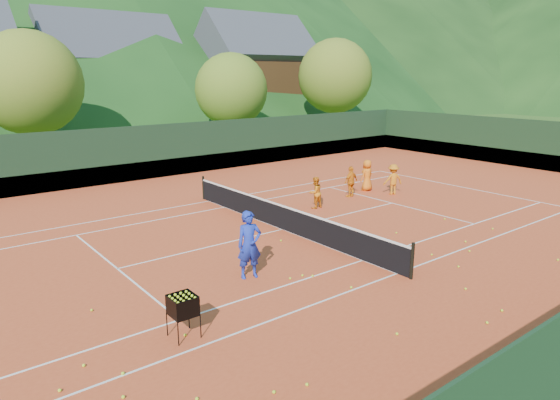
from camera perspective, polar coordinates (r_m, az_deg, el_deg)
ground at (r=18.99m, az=0.29°, el=-3.43°), size 400.00×400.00×0.00m
clay_court at (r=18.99m, az=0.29°, el=-3.40°), size 40.00×24.00×0.02m
coach at (r=14.36m, az=-3.53°, el=-5.13°), size 0.82×0.64×1.99m
student_a at (r=21.86m, az=4.04°, el=0.86°), size 0.70×0.56×1.39m
student_b at (r=24.03m, az=8.11°, el=2.09°), size 0.90×0.43×1.48m
student_c at (r=25.45m, az=9.92°, el=2.80°), size 0.81×0.56×1.57m
student_d at (r=24.89m, az=12.79°, el=2.31°), size 1.10×0.87×1.49m
tennis_ball_0 at (r=9.89m, az=-0.69°, el=-21.09°), size 0.07×0.07×0.07m
tennis_ball_1 at (r=19.19m, az=5.18°, el=-3.13°), size 0.07×0.07×0.07m
tennis_ball_2 at (r=14.08m, az=8.14°, el=-9.86°), size 0.07×0.07×0.07m
tennis_ball_3 at (r=16.29m, az=19.72°, el=-7.18°), size 0.07×0.07×0.07m
tennis_ball_4 at (r=14.71m, az=3.75°, el=-8.64°), size 0.07×0.07×0.07m
tennis_ball_5 at (r=10.74m, az=-23.87°, el=-19.27°), size 0.07×0.07×0.07m
tennis_ball_6 at (r=10.18m, az=-17.48°, el=-20.68°), size 0.07×0.07×0.07m
tennis_ball_7 at (r=18.70m, az=20.45°, el=-4.47°), size 0.07×0.07×0.07m
tennis_ball_8 at (r=14.73m, az=2.57°, el=-8.60°), size 0.07×0.07×0.07m
tennis_ball_9 at (r=14.51m, az=1.17°, el=-8.95°), size 0.07×0.07×0.07m
tennis_ball_10 at (r=17.63m, az=0.11°, el=-4.66°), size 0.07×0.07×0.07m
tennis_ball_11 at (r=10.09m, az=3.10°, el=-20.31°), size 0.07×0.07×0.07m
tennis_ball_12 at (r=17.78m, az=20.84°, el=-5.47°), size 0.07×0.07×0.07m
tennis_ball_13 at (r=11.98m, az=13.22°, el=-14.67°), size 0.07×0.07×0.07m
tennis_ball_14 at (r=20.58m, az=23.13°, el=-3.05°), size 0.07×0.07×0.07m
tennis_ball_15 at (r=13.55m, az=-20.73°, el=-11.69°), size 0.07×0.07×0.07m
tennis_ball_16 at (r=21.26m, az=18.31°, el=-2.08°), size 0.07×0.07×0.07m
tennis_ball_17 at (r=13.09m, az=22.59°, el=-12.82°), size 0.07×0.07×0.07m
tennis_ball_18 at (r=11.84m, az=-10.79°, el=-14.92°), size 0.07×0.07×0.07m
tennis_ball_19 at (r=13.85m, az=24.03°, el=-11.46°), size 0.07×0.07×0.07m
tennis_ball_20 at (r=18.97m, az=13.16°, el=-3.67°), size 0.07×0.07×0.07m
tennis_ball_21 at (r=11.32m, az=-21.52°, el=-17.18°), size 0.07×0.07×0.07m
tennis_ball_22 at (r=10.83m, az=-17.52°, el=-18.37°), size 0.07×0.07×0.07m
tennis_ball_23 at (r=16.66m, az=14.01°, el=-6.25°), size 0.07×0.07×0.07m
tennis_ball_24 at (r=9.84m, az=-9.48°, el=-21.51°), size 0.07×0.07×0.07m
tennis_ball_25 at (r=14.76m, az=20.45°, el=-9.48°), size 0.07×0.07×0.07m
tennis_ball_26 at (r=18.15m, az=29.17°, el=-5.99°), size 0.07×0.07×0.07m
tennis_ball_27 at (r=17.04m, az=16.96°, el=-5.99°), size 0.07×0.07×0.07m
court_lines at (r=18.99m, az=0.29°, el=-3.36°), size 23.83×11.03×0.00m
tennis_net at (r=18.84m, az=0.29°, el=-1.92°), size 0.10×12.07×1.10m
perimeter_fence at (r=18.65m, az=0.29°, el=0.29°), size 40.40×24.24×3.00m
ball_hopper at (r=11.50m, az=-11.06°, el=-11.83°), size 0.57×0.57×1.00m
chalet_mid at (r=51.18m, az=-18.86°, el=12.66°), size 12.65×8.82×11.45m
chalet_right at (r=54.11m, az=-2.89°, el=13.72°), size 11.50×8.82×11.91m
tree_b at (r=34.95m, az=-26.73°, el=11.85°), size 6.40×6.40×8.40m
tree_c at (r=39.41m, az=-5.58°, el=12.42°), size 5.60×5.60×7.35m
tree_d at (r=47.68m, az=6.31°, el=13.89°), size 6.80×6.80×8.93m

